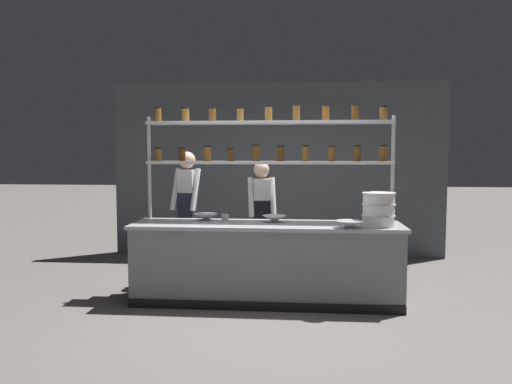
{
  "coord_description": "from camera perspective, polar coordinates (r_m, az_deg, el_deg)",
  "views": [
    {
      "loc": [
        0.38,
        -5.71,
        1.74
      ],
      "look_at": [
        -0.14,
        0.2,
        1.27
      ],
      "focal_mm": 35.0,
      "sensor_mm": 36.0,
      "label": 1
    }
  ],
  "objects": [
    {
      "name": "prep_counter",
      "position": [
        5.86,
        1.19,
        -8.08
      ],
      "size": [
        3.12,
        0.76,
        0.92
      ],
      "color": "gray",
      "rests_on": "ground_plane"
    },
    {
      "name": "spice_shelf_unit",
      "position": [
        6.05,
        1.46,
        5.26
      ],
      "size": [
        3.0,
        0.28,
        2.31
      ],
      "color": "#B7BABF",
      "rests_on": "ground_plane"
    },
    {
      "name": "container_stack",
      "position": [
        5.71,
        13.84,
        -1.93
      ],
      "size": [
        0.37,
        0.37,
        0.38
      ],
      "color": "white",
      "rests_on": "prep_counter"
    },
    {
      "name": "chef_center",
      "position": [
        6.56,
        0.63,
        -2.58
      ],
      "size": [
        0.4,
        0.32,
        1.62
      ],
      "rotation": [
        0.0,
        0.0,
        0.2
      ],
      "color": "black",
      "rests_on": "ground_plane"
    },
    {
      "name": "serving_cup_front",
      "position": [
        5.98,
        -3.56,
        -2.96
      ],
      "size": [
        0.09,
        0.09,
        0.08
      ],
      "color": "#B2B7BC",
      "rests_on": "prep_counter"
    },
    {
      "name": "prep_bowl_center_back",
      "position": [
        6.08,
        -5.75,
        -2.86
      ],
      "size": [
        0.29,
        0.29,
        0.08
      ],
      "color": "silver",
      "rests_on": "prep_counter"
    },
    {
      "name": "ground_plane",
      "position": [
        5.98,
        1.19,
        -12.37
      ],
      "size": [
        40.0,
        40.0,
        0.0
      ],
      "primitive_type": "plane",
      "color": "slate"
    },
    {
      "name": "prep_bowl_near_left",
      "position": [
        5.89,
        2.12,
        -3.08
      ],
      "size": [
        0.29,
        0.29,
        0.08
      ],
      "color": "silver",
      "rests_on": "prep_counter"
    },
    {
      "name": "prep_bowl_center_front",
      "position": [
        5.51,
        10.64,
        -3.67
      ],
      "size": [
        0.3,
        0.3,
        0.08
      ],
      "color": "#B2B7BC",
      "rests_on": "prep_counter"
    },
    {
      "name": "chef_left",
      "position": [
        6.7,
        -7.85,
        -1.67
      ],
      "size": [
        0.4,
        0.33,
        1.75
      ],
      "rotation": [
        0.0,
        0.0,
        -0.21
      ],
      "color": "black",
      "rests_on": "ground_plane"
    },
    {
      "name": "back_wall",
      "position": [
        8.35,
        2.42,
        2.49
      ],
      "size": [
        5.52,
        0.12,
        2.88
      ],
      "primitive_type": "cube",
      "color": "#4C5156",
      "rests_on": "ground_plane"
    }
  ]
}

